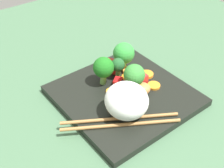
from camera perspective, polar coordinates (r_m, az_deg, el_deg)
name	(u,v)px	position (r cm, az deg, el deg)	size (l,w,h in cm)	color
ground_plane	(124,102)	(61.67, 2.26, -3.40)	(110.00, 110.00, 2.00)	#426848
square_plate	(124,96)	(60.53, 2.30, -2.19)	(24.21, 24.21, 1.45)	black
rice_mound	(127,101)	(53.57, 2.76, -3.14)	(7.79, 8.10, 6.33)	white
broccoli_floret_0	(134,75)	(59.29, 4.12, 1.74)	(4.28, 4.28, 5.63)	#83B654
broccoli_floret_1	(118,66)	(62.06, 1.13, 3.50)	(2.85, 2.85, 4.77)	#60A050
broccoli_floret_2	(124,54)	(64.80, 2.22, 5.68)	(4.61, 4.61, 6.22)	#7EB24F
broccoli_floret_3	(104,68)	(60.13, -1.61, 3.05)	(4.23, 4.23, 6.15)	#70A64E
carrot_slice_0	(130,71)	(65.19, 3.40, 2.39)	(3.07, 3.07, 0.71)	orange
carrot_slice_1	(129,78)	(63.33, 3.13, 1.14)	(3.02, 3.02, 0.67)	orange
carrot_slice_2	(147,74)	(64.75, 6.61, 1.80)	(2.70, 2.70, 0.55)	orange
carrot_slice_3	(154,86)	(61.95, 7.87, -0.31)	(2.59, 2.59, 0.49)	orange
carrot_slice_4	(113,92)	(59.84, 0.11, -1.53)	(2.67, 2.67, 0.44)	orange
pepper_chunk_0	(123,91)	(59.28, 2.14, -1.39)	(3.14, 2.25, 1.43)	red
pepper_chunk_1	(112,66)	(65.56, -0.02, 3.38)	(2.95, 2.77, 1.97)	red
pepper_chunk_2	(138,79)	(62.25, 4.94, 1.02)	(3.14, 2.79, 1.94)	red
pepper_chunk_3	(118,82)	(61.77, 1.12, 0.44)	(2.05, 1.60, 1.26)	red
chicken_piece_1	(142,89)	(59.63, 5.68, -0.87)	(3.38, 3.13, 2.13)	#BE8044
chopstick_pair	(120,122)	(53.76, 1.58, -7.11)	(12.41, 19.46, 0.62)	#9F713D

